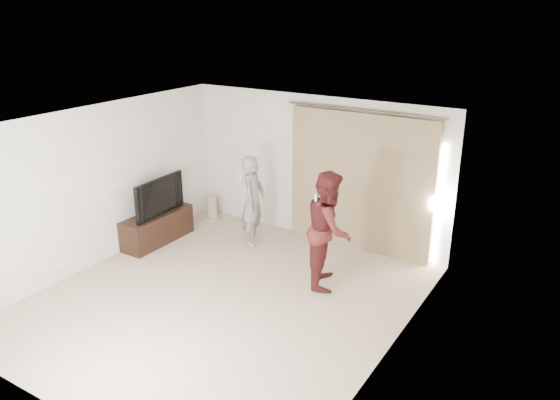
% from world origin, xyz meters
% --- Properties ---
extents(floor, '(5.50, 5.50, 0.00)m').
position_xyz_m(floor, '(0.00, 0.00, 0.00)').
color(floor, '#C9B196').
rests_on(floor, ground).
extents(wall_back, '(5.00, 0.04, 2.60)m').
position_xyz_m(wall_back, '(0.00, 2.75, 1.30)').
color(wall_back, beige).
rests_on(wall_back, ground).
extents(wall_left, '(0.04, 5.50, 2.60)m').
position_xyz_m(wall_left, '(-2.50, -0.00, 1.30)').
color(wall_left, beige).
rests_on(wall_left, ground).
extents(ceiling, '(5.00, 5.50, 0.01)m').
position_xyz_m(ceiling, '(0.00, 0.00, 2.60)').
color(ceiling, white).
rests_on(ceiling, wall_back).
extents(curtain, '(2.80, 0.11, 2.46)m').
position_xyz_m(curtain, '(0.91, 2.68, 1.20)').
color(curtain, tan).
rests_on(curtain, ground).
extents(tv_console, '(0.49, 1.41, 0.54)m').
position_xyz_m(tv_console, '(-2.27, 1.02, 0.27)').
color(tv_console, black).
rests_on(tv_console, ground).
extents(tv, '(0.20, 1.18, 0.67)m').
position_xyz_m(tv, '(-2.27, 1.02, 0.88)').
color(tv, black).
rests_on(tv, tv_console).
extents(scratching_post, '(0.36, 0.36, 0.49)m').
position_xyz_m(scratching_post, '(-2.10, 2.39, 0.20)').
color(scratching_post, tan).
rests_on(scratching_post, ground).
extents(person_man, '(0.52, 0.67, 1.62)m').
position_xyz_m(person_man, '(-0.75, 1.89, 0.81)').
color(person_man, gray).
rests_on(person_man, ground).
extents(person_woman, '(0.96, 1.06, 1.79)m').
position_xyz_m(person_woman, '(1.05, 1.28, 0.90)').
color(person_woman, '#511A1C').
rests_on(person_woman, ground).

